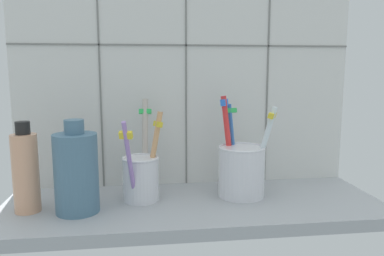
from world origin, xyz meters
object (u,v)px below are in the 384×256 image
Objects in this scene: ceramic_vase at (76,172)px; toothbrush_cup_left at (141,174)px; soap_bottle at (26,171)px; toothbrush_cup_right at (241,169)px.

toothbrush_cup_left is at bearing 23.12° from ceramic_vase.
soap_bottle is at bearing 171.40° from ceramic_vase.
ceramic_vase is 1.02× the size of soap_bottle.
ceramic_vase is (-27.62, -4.22, 1.58)cm from toothbrush_cup_right.
toothbrush_cup_left reaches higher than soap_bottle.
toothbrush_cup_left is 1.18× the size of soap_bottle.
soap_bottle is (-17.94, -3.10, 1.97)cm from toothbrush_cup_left.
toothbrush_cup_right is 1.20× the size of ceramic_vase.
soap_bottle is (-7.89, 1.19, 0.04)cm from ceramic_vase.
toothbrush_cup_right is at bearing -0.24° from toothbrush_cup_left.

